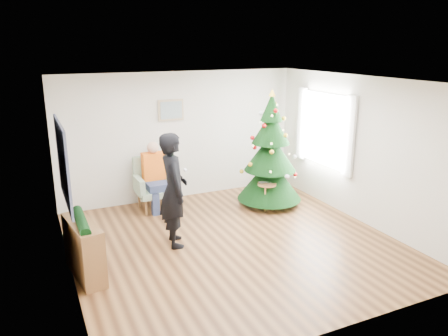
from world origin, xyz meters
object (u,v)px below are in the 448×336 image
stool (267,196)px  console (84,250)px  standing_man (174,190)px  armchair (155,190)px  christmas_tree (270,154)px

stool → console: 3.74m
stool → standing_man: bearing=-161.9°
stool → console: size_ratio=0.54×
console → armchair: bearing=43.7°
christmas_tree → console: bearing=-159.7°
armchair → standing_man: standing_man is taller
christmas_tree → standing_man: bearing=-157.9°
stool → standing_man: 2.30m
standing_man → stool: bearing=-64.0°
stool → christmas_tree: bearing=50.8°
christmas_tree → console: 4.06m
christmas_tree → armchair: (-2.13, 0.74, -0.67)m
christmas_tree → stool: christmas_tree is taller
christmas_tree → console: (-3.76, -1.39, -0.64)m
christmas_tree → standing_man: christmas_tree is taller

